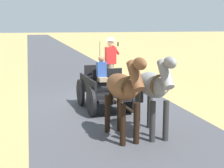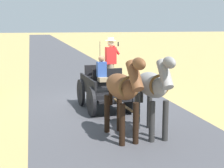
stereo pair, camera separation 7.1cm
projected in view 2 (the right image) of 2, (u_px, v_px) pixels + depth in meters
name	position (u px, v px, depth m)	size (l,w,h in m)	color
ground_plane	(102.00, 104.00, 12.26)	(200.00, 200.00, 0.00)	tan
road_surface	(102.00, 104.00, 12.26)	(5.31, 160.00, 0.01)	#424247
horse_drawn_carriage	(105.00, 86.00, 11.42)	(1.57, 4.52, 2.50)	black
horse_near_side	(153.00, 87.00, 8.61)	(0.59, 2.13, 2.21)	gray
horse_off_side	(122.00, 89.00, 8.36)	(0.74, 2.14, 2.21)	brown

